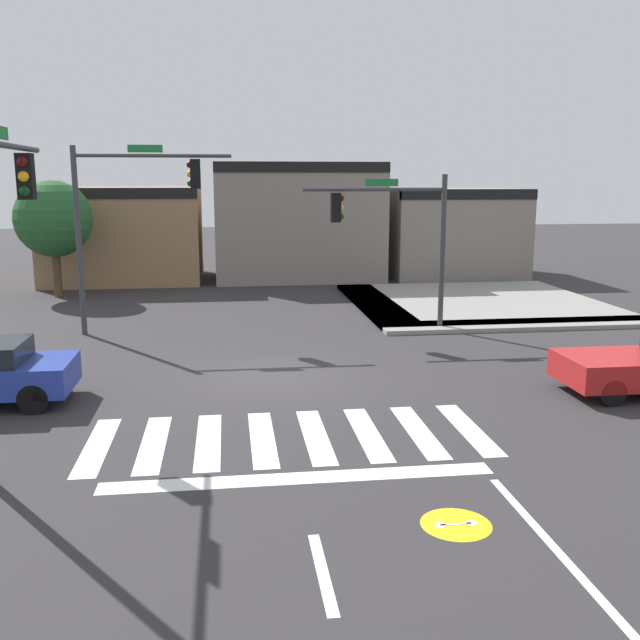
{
  "coord_description": "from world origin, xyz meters",
  "views": [
    {
      "loc": [
        -1.14,
        -17.88,
        5.06
      ],
      "look_at": [
        1.35,
        1.05,
        1.26
      ],
      "focal_mm": 39.79,
      "sensor_mm": 36.0,
      "label": 1
    }
  ],
  "objects": [
    {
      "name": "ground_plane",
      "position": [
        0.0,
        0.0,
        0.0
      ],
      "size": [
        120.0,
        120.0,
        0.0
      ],
      "primitive_type": "plane",
      "color": "#302D30"
    },
    {
      "name": "crosswalk_near",
      "position": [
        0.0,
        -4.5,
        0.0
      ],
      "size": [
        7.91,
        3.11,
        0.01
      ],
      "color": "silver",
      "rests_on": "ground_plane"
    },
    {
      "name": "bike_detector_marking",
      "position": [
        2.15,
        -8.46,
        0.0
      ],
      "size": [
        1.07,
        1.07,
        0.01
      ],
      "color": "yellow",
      "rests_on": "ground_plane"
    },
    {
      "name": "curb_corner_northeast",
      "position": [
        8.49,
        9.42,
        0.07
      ],
      "size": [
        10.0,
        10.6,
        0.15
      ],
      "color": "gray",
      "rests_on": "ground_plane"
    },
    {
      "name": "storefront_row",
      "position": [
        2.09,
        18.92,
        2.58
      ],
      "size": [
        24.18,
        6.22,
        5.88
      ],
      "color": "#93704C",
      "rests_on": "ground_plane"
    },
    {
      "name": "traffic_signal_northwest",
      "position": [
        -4.22,
        5.94,
        4.29
      ],
      "size": [
        5.07,
        0.32,
        6.14
      ],
      "color": "#383A3D",
      "rests_on": "ground_plane"
    },
    {
      "name": "traffic_signal_northeast",
      "position": [
        4.32,
        5.13,
        3.58
      ],
      "size": [
        4.8,
        0.32,
        5.23
      ],
      "rotation": [
        0.0,
        0.0,
        3.14
      ],
      "color": "#383A3D",
      "rests_on": "ground_plane"
    },
    {
      "name": "roadside_tree",
      "position": [
        -8.5,
        14.0,
        3.38
      ],
      "size": [
        3.29,
        3.29,
        5.04
      ],
      "color": "#4C3823",
      "rests_on": "ground_plane"
    }
  ]
}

